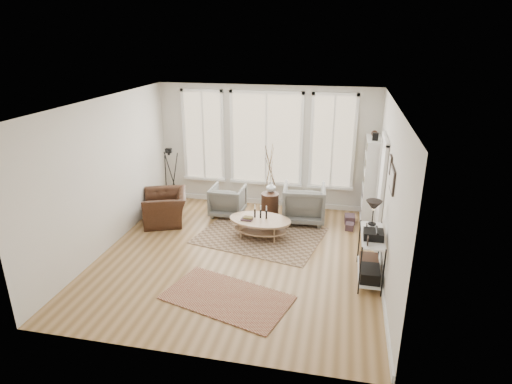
% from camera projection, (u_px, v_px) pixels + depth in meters
% --- Properties ---
extents(room, '(5.50, 5.54, 2.90)m').
position_uv_depth(room, '(240.00, 185.00, 7.68)').
color(room, '#A17B4E').
rests_on(room, ground).
extents(bay_window, '(4.14, 0.12, 2.24)m').
position_uv_depth(bay_window, '(266.00, 141.00, 10.08)').
color(bay_window, '#D2B682').
rests_on(bay_window, ground).
extents(door, '(0.09, 1.06, 2.22)m').
position_uv_depth(door, '(381.00, 190.00, 8.32)').
color(door, silver).
rests_on(door, ground).
extents(bookcase, '(0.31, 0.85, 2.06)m').
position_uv_depth(bookcase, '(371.00, 180.00, 9.39)').
color(bookcase, white).
rests_on(bookcase, ground).
extents(low_shelf, '(0.38, 1.08, 1.30)m').
position_uv_depth(low_shelf, '(371.00, 252.00, 7.24)').
color(low_shelf, white).
rests_on(low_shelf, ground).
extents(wall_art, '(0.04, 0.88, 0.44)m').
position_uv_depth(wall_art, '(392.00, 175.00, 6.76)').
color(wall_art, black).
rests_on(wall_art, ground).
extents(rug_main, '(2.78, 2.30, 0.01)m').
position_uv_depth(rug_main, '(260.00, 235.00, 8.97)').
color(rug_main, brown).
rests_on(rug_main, ground).
extents(rug_runner, '(2.21, 1.62, 0.01)m').
position_uv_depth(rug_runner, '(227.00, 297.00, 6.85)').
color(rug_runner, maroon).
rests_on(rug_runner, ground).
extents(coffee_table, '(1.36, 0.93, 0.59)m').
position_uv_depth(coffee_table, '(260.00, 223.00, 8.80)').
color(coffee_table, tan).
rests_on(coffee_table, ground).
extents(armchair_left, '(0.75, 0.77, 0.70)m').
position_uv_depth(armchair_left, '(228.00, 201.00, 9.90)').
color(armchair_left, slate).
rests_on(armchair_left, ground).
extents(armchair_right, '(0.98, 1.01, 0.85)m').
position_uv_depth(armchair_right, '(304.00, 203.00, 9.55)').
color(armchair_right, slate).
rests_on(armchair_right, ground).
extents(side_table, '(0.40, 0.40, 1.67)m').
position_uv_depth(side_table, '(270.00, 185.00, 9.56)').
color(side_table, '#381F13').
rests_on(side_table, ground).
extents(vase, '(0.22, 0.22, 0.22)m').
position_uv_depth(vase, '(271.00, 187.00, 9.73)').
color(vase, silver).
rests_on(vase, side_table).
extents(accent_chair, '(1.32, 1.25, 0.69)m').
position_uv_depth(accent_chair, '(165.00, 207.00, 9.53)').
color(accent_chair, '#381F13').
rests_on(accent_chair, ground).
extents(tripod_camera, '(0.51, 0.51, 1.46)m').
position_uv_depth(tripod_camera, '(171.00, 180.00, 10.26)').
color(tripod_camera, black).
rests_on(tripod_camera, ground).
extents(book_stack_near, '(0.24, 0.29, 0.18)m').
position_uv_depth(book_stack_near, '(350.00, 219.00, 9.56)').
color(book_stack_near, brown).
rests_on(book_stack_near, ground).
extents(book_stack_far, '(0.19, 0.23, 0.14)m').
position_uv_depth(book_stack_far, '(350.00, 226.00, 9.23)').
color(book_stack_far, brown).
rests_on(book_stack_far, ground).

